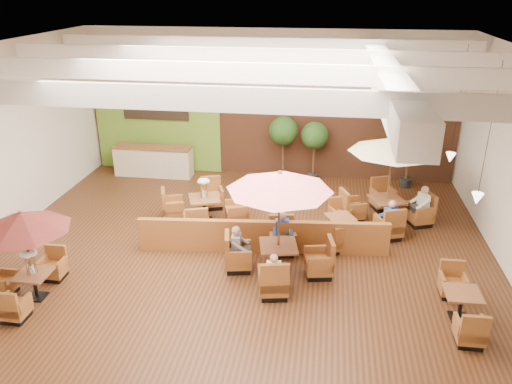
% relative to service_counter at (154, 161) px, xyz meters
% --- Properties ---
extents(room, '(14.04, 14.00, 5.52)m').
position_rel_service_counter_xyz_m(room, '(4.65, -3.88, 3.05)').
color(room, '#381E0F').
rests_on(room, ground).
extents(service_counter, '(3.00, 0.75, 1.18)m').
position_rel_service_counter_xyz_m(service_counter, '(0.00, 0.00, 0.00)').
color(service_counter, beige).
rests_on(service_counter, ground).
extents(booth_divider, '(6.95, 0.88, 0.97)m').
position_rel_service_counter_xyz_m(booth_divider, '(5.01, -5.35, -0.10)').
color(booth_divider, brown).
rests_on(booth_divider, ground).
extents(table_0, '(2.20, 2.26, 2.33)m').
position_rel_service_counter_xyz_m(table_0, '(-0.14, -8.31, 1.09)').
color(table_0, brown).
rests_on(table_0, ground).
extents(table_1, '(2.89, 2.89, 2.85)m').
position_rel_service_counter_xyz_m(table_1, '(5.54, -6.36, 1.34)').
color(table_1, brown).
rests_on(table_1, ground).
extents(table_2, '(2.97, 2.97, 2.85)m').
position_rel_service_counter_xyz_m(table_2, '(8.56, -2.95, 1.34)').
color(table_2, brown).
rests_on(table_2, ground).
extents(table_3, '(2.91, 2.91, 1.59)m').
position_rel_service_counter_xyz_m(table_3, '(2.93, -3.67, -0.14)').
color(table_3, brown).
rests_on(table_3, ground).
extents(table_4, '(0.79, 2.31, 0.87)m').
position_rel_service_counter_xyz_m(table_4, '(9.79, -7.66, -0.25)').
color(table_4, brown).
rests_on(table_4, ground).
extents(table_5, '(1.00, 2.41, 0.84)m').
position_rel_service_counter_xyz_m(table_5, '(7.14, -4.12, -0.26)').
color(table_5, brown).
rests_on(table_5, ground).
extents(topiary_0, '(1.07, 1.07, 2.48)m').
position_rel_service_counter_xyz_m(topiary_0, '(5.02, 0.20, 1.27)').
color(topiary_0, black).
rests_on(topiary_0, ground).
extents(topiary_1, '(1.00, 1.00, 2.32)m').
position_rel_service_counter_xyz_m(topiary_1, '(6.17, 0.20, 1.15)').
color(topiary_1, black).
rests_on(topiary_1, ground).
extents(topiary_2, '(1.07, 1.07, 2.48)m').
position_rel_service_counter_xyz_m(topiary_2, '(9.58, 0.20, 1.27)').
color(topiary_2, black).
rests_on(topiary_2, ground).
extents(diner_0, '(0.36, 0.30, 0.71)m').
position_rel_service_counter_xyz_m(diner_0, '(5.54, -7.40, 0.14)').
color(diner_0, white).
rests_on(diner_0, ground).
extents(diner_1, '(0.41, 0.36, 0.77)m').
position_rel_service_counter_xyz_m(diner_1, '(5.54, -5.31, 0.17)').
color(diner_1, '#254AA2').
rests_on(diner_1, ground).
extents(diner_2, '(0.33, 0.40, 0.80)m').
position_rel_service_counter_xyz_m(diner_2, '(4.49, -6.36, 0.18)').
color(diner_2, gray).
rests_on(diner_2, ground).
extents(diner_3, '(0.44, 0.42, 0.78)m').
position_rel_service_counter_xyz_m(diner_3, '(8.56, -4.00, 0.17)').
color(diner_3, '#254AA2').
rests_on(diner_3, ground).
extents(diner_4, '(0.41, 0.45, 0.84)m').
position_rel_service_counter_xyz_m(diner_4, '(9.61, -2.95, 0.19)').
color(diner_4, white).
rests_on(diner_4, ground).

